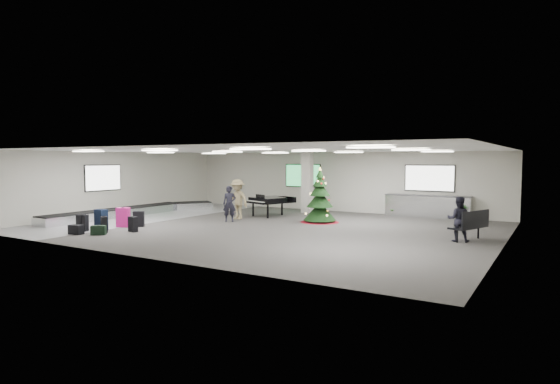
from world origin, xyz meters
The scene contains 22 objects.
ground centered at (0.00, 0.00, 0.00)m, with size 18.00×18.00×0.00m, color #3C3936.
room_envelope centered at (-0.38, 0.67, 2.33)m, with size 18.02×14.02×3.21m.
baggage_carousel centered at (-7.84, -0.08, 0.21)m, with size 2.28×9.71×0.43m.
service_counter centered at (5.00, 6.65, 0.55)m, with size 4.05×0.65×1.08m.
suitcase_0 centered at (-5.61, -4.67, 0.33)m, with size 0.47×0.34×0.67m.
suitcase_1 centered at (-4.56, -4.47, 0.31)m, with size 0.45×0.38×0.63m.
pink_suitcase centered at (-5.03, -3.14, 0.41)m, with size 0.60×0.50×0.84m.
suitcase_3 centered at (-4.60, -2.70, 0.32)m, with size 0.49×0.44×0.66m.
navy_suitcase centered at (-5.23, -4.07, 0.41)m, with size 0.56×0.37×0.84m.
suitcase_5 centered at (-5.52, -4.72, 0.32)m, with size 0.47×0.34×0.66m.
green_duffel centered at (-4.22, -4.98, 0.17)m, with size 0.58×0.51×0.37m.
suitcase_7 centered at (-3.70, -3.81, 0.30)m, with size 0.45×0.30×0.61m.
suitcase_8 centered at (-5.74, -2.65, 0.29)m, with size 0.46×0.40×0.60m.
black_duffel centered at (-5.05, -5.33, 0.18)m, with size 0.58×0.37×0.37m.
christmas_tree centered at (1.29, 2.44, 0.85)m, with size 1.75×1.75×2.49m.
grand_piano centered at (-1.79, 3.19, 0.79)m, with size 2.04×2.32×1.11m.
bench centered at (7.91, 0.86, 0.60)m, with size 1.15×1.76×1.06m.
traveler_a centered at (-2.27, 0.49, 0.81)m, with size 0.59×0.39×1.62m, color black.
traveler_b centered at (-2.51, 1.43, 0.94)m, with size 1.21×0.70×1.88m, color #8D7C57.
traveler_bench centered at (7.55, 0.42, 0.77)m, with size 0.75×0.59×1.55m, color black.
potted_plant_left centered at (3.41, 6.50, 0.37)m, with size 0.41×0.33×0.75m, color #16461A.
potted_plant_right centered at (6.76, 6.15, 0.37)m, with size 0.42×0.42×0.74m, color #16461A.
Camera 1 is at (10.50, -16.29, 2.81)m, focal length 30.00 mm.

